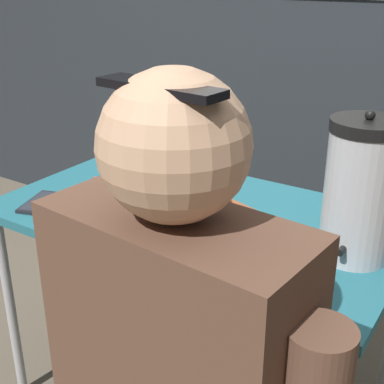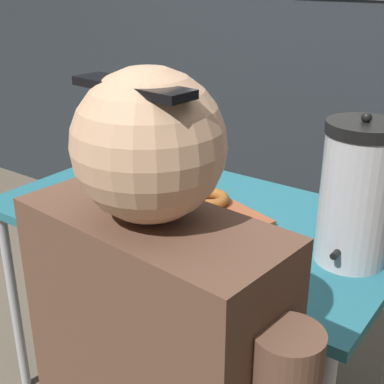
# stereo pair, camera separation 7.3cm
# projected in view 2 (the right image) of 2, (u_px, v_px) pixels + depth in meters

# --- Properties ---
(back_wall) EXTENTS (6.00, 0.11, 2.47)m
(back_wall) POSITION_uv_depth(u_px,v_px,m) (352.00, 7.00, 2.19)
(back_wall) COLOR #23282D
(back_wall) RESTS_ON ground
(folding_table) EXTENTS (1.18, 0.68, 0.73)m
(folding_table) POSITION_uv_depth(u_px,v_px,m) (197.00, 229.00, 1.59)
(folding_table) COLOR #236675
(folding_table) RESTS_ON ground
(donut_box) EXTENTS (0.59, 0.42, 0.05)m
(donut_box) POSITION_uv_depth(u_px,v_px,m) (175.00, 199.00, 1.61)
(donut_box) COLOR brown
(donut_box) RESTS_ON folding_table
(coffee_urn) EXTENTS (0.18, 0.20, 0.37)m
(coffee_urn) POSITION_uv_depth(u_px,v_px,m) (357.00, 194.00, 1.25)
(coffee_urn) COLOR #B7B7BC
(coffee_urn) RESTS_ON folding_table
(cell_phone) EXTENTS (0.11, 0.17, 0.01)m
(cell_phone) POSITION_uv_depth(u_px,v_px,m) (42.00, 199.00, 1.65)
(cell_phone) COLOR black
(cell_phone) RESTS_ON folding_table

